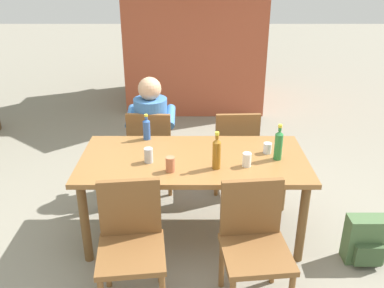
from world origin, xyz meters
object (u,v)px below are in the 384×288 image
at_px(chair_near_right, 253,239).
at_px(bottle_amber, 215,153).
at_px(chair_far_left, 150,146).
at_px(bottle_blue, 145,129).
at_px(dining_table, 192,167).
at_px(cup_glass, 266,148).
at_px(chair_near_left, 130,239).
at_px(cup_white, 245,160).
at_px(brick_kiosk, 193,13).
at_px(person_in_white_shirt, 151,126).
at_px(cup_steel, 147,155).
at_px(bottle_green, 277,144).
at_px(chair_far_right, 233,146).
at_px(backpack_by_near_side, 363,240).
at_px(cup_terracotta, 169,164).

distance_m(chair_near_right, bottle_amber, 0.71).
distance_m(chair_far_left, bottle_blue, 0.50).
bearing_deg(dining_table, cup_glass, 8.20).
distance_m(chair_far_left, chair_near_left, 1.47).
distance_m(cup_white, brick_kiosk, 3.90).
relative_size(bottle_blue, brick_kiosk, 0.09).
bearing_deg(person_in_white_shirt, bottle_blue, -89.99).
bearing_deg(cup_steel, bottle_green, 2.97).
height_order(chair_far_right, cup_white, chair_far_right).
xyz_separation_m(cup_glass, brick_kiosk, (-0.58, 3.60, 0.62)).
bearing_deg(backpack_by_near_side, chair_near_right, -158.44).
distance_m(bottle_amber, brick_kiosk, 3.91).
distance_m(chair_near_right, cup_glass, 0.90).
bearing_deg(chair_near_left, dining_table, 60.38).
distance_m(chair_near_left, bottle_green, 1.35).
distance_m(chair_near_right, chair_far_right, 1.47).
xyz_separation_m(dining_table, cup_terracotta, (-0.17, -0.23, 0.14)).
height_order(cup_terracotta, cup_glass, cup_terracotta).
bearing_deg(brick_kiosk, cup_steel, -95.80).
xyz_separation_m(dining_table, chair_near_right, (0.40, -0.74, -0.16)).
height_order(chair_near_right, chair_near_left, same).
bearing_deg(cup_glass, dining_table, -171.80).
distance_m(chair_near_left, backpack_by_near_side, 1.82).
height_order(cup_terracotta, cup_white, cup_terracotta).
bearing_deg(bottle_amber, bottle_blue, 136.64).
height_order(bottle_amber, cup_white, bottle_amber).
bearing_deg(bottle_amber, chair_near_right, -67.73).
bearing_deg(chair_far_left, bottle_blue, -89.24).
bearing_deg(cup_white, chair_far_left, 133.03).
relative_size(chair_near_right, cup_steel, 7.38).
relative_size(chair_far_left, person_in_white_shirt, 0.74).
height_order(chair_far_left, brick_kiosk, brick_kiosk).
distance_m(chair_far_left, cup_steel, 0.87).
bearing_deg(bottle_blue, cup_white, -32.24).
relative_size(chair_near_right, bottle_green, 2.94).
height_order(chair_far_left, cup_glass, chair_far_left).
bearing_deg(bottle_blue, cup_glass, -15.57).
bearing_deg(bottle_amber, brick_kiosk, 92.10).
bearing_deg(backpack_by_near_side, person_in_white_shirt, 145.18).
distance_m(bottle_blue, backpack_by_near_side, 2.00).
bearing_deg(cup_steel, bottle_amber, -11.04).
height_order(chair_near_right, bottle_green, bottle_green).
distance_m(chair_far_right, bottle_green, 0.88).
distance_m(person_in_white_shirt, cup_glass, 1.27).
xyz_separation_m(dining_table, brick_kiosk, (0.03, 3.69, 0.75)).
distance_m(chair_near_left, bottle_amber, 0.89).
height_order(dining_table, bottle_amber, bottle_amber).
height_order(bottle_green, cup_white, bottle_green).
relative_size(chair_near_right, chair_far_right, 1.00).
distance_m(chair_near_right, cup_steel, 1.04).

